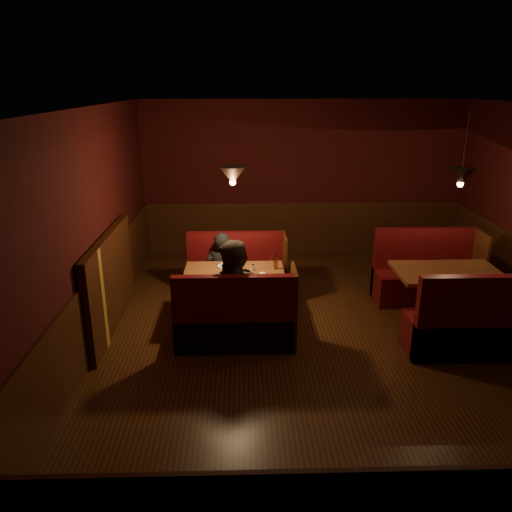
{
  "coord_description": "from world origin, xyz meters",
  "views": [
    {
      "loc": [
        -1.16,
        -5.83,
        3.16
      ],
      "look_at": [
        -0.97,
        0.54,
        0.95
      ],
      "focal_mm": 35.0,
      "sensor_mm": 36.0,
      "label": 1
    }
  ],
  "objects_px": {
    "diner_a": "(222,256)",
    "diner_b": "(236,281)",
    "main_bench_near": "(236,324)",
    "second_table": "(447,285)",
    "main_table": "(235,283)",
    "second_bench_near": "(474,329)",
    "main_bench_far": "(237,278)",
    "second_bench_far": "(425,278)"
  },
  "relations": [
    {
      "from": "diner_b",
      "to": "second_bench_far",
      "type": "bearing_deg",
      "value": 45.74
    },
    {
      "from": "second_bench_near",
      "to": "main_table",
      "type": "bearing_deg",
      "value": 160.24
    },
    {
      "from": "main_bench_far",
      "to": "diner_b",
      "type": "relative_size",
      "value": 0.88
    },
    {
      "from": "second_bench_far",
      "to": "main_table",
      "type": "bearing_deg",
      "value": -167.86
    },
    {
      "from": "main_table",
      "to": "diner_b",
      "type": "relative_size",
      "value": 0.8
    },
    {
      "from": "second_bench_near",
      "to": "diner_a",
      "type": "height_order",
      "value": "diner_a"
    },
    {
      "from": "main_table",
      "to": "second_bench_near",
      "type": "relative_size",
      "value": 0.89
    },
    {
      "from": "main_table",
      "to": "main_bench_far",
      "type": "relative_size",
      "value": 0.91
    },
    {
      "from": "main_table",
      "to": "main_bench_far",
      "type": "bearing_deg",
      "value": 88.8
    },
    {
      "from": "second_table",
      "to": "second_bench_near",
      "type": "relative_size",
      "value": 0.9
    },
    {
      "from": "second_table",
      "to": "second_bench_near",
      "type": "xyz_separation_m",
      "value": [
        0.03,
        -0.83,
        -0.23
      ]
    },
    {
      "from": "main_bench_near",
      "to": "diner_a",
      "type": "xyz_separation_m",
      "value": [
        -0.22,
        1.46,
        0.39
      ]
    },
    {
      "from": "main_bench_far",
      "to": "main_bench_near",
      "type": "height_order",
      "value": "same"
    },
    {
      "from": "main_bench_near",
      "to": "second_bench_far",
      "type": "height_order",
      "value": "second_bench_far"
    },
    {
      "from": "main_bench_far",
      "to": "second_bench_near",
      "type": "xyz_separation_m",
      "value": [
        2.88,
        -1.81,
        0.02
      ]
    },
    {
      "from": "second_bench_near",
      "to": "main_bench_near",
      "type": "bearing_deg",
      "value": 174.75
    },
    {
      "from": "main_table",
      "to": "second_bench_far",
      "type": "distance_m",
      "value": 2.97
    },
    {
      "from": "second_bench_far",
      "to": "second_bench_near",
      "type": "xyz_separation_m",
      "value": [
        0.0,
        -1.66,
        0.0
      ]
    },
    {
      "from": "main_bench_near",
      "to": "second_bench_near",
      "type": "distance_m",
      "value": 2.89
    },
    {
      "from": "second_bench_far",
      "to": "diner_b",
      "type": "height_order",
      "value": "diner_b"
    },
    {
      "from": "main_table",
      "to": "main_bench_near",
      "type": "xyz_separation_m",
      "value": [
        0.02,
        -0.78,
        -0.24
      ]
    },
    {
      "from": "main_table",
      "to": "main_bench_near",
      "type": "bearing_deg",
      "value": -88.81
    },
    {
      "from": "second_table",
      "to": "main_table",
      "type": "bearing_deg",
      "value": 175.83
    },
    {
      "from": "main_bench_near",
      "to": "second_table",
      "type": "xyz_separation_m",
      "value": [
        2.85,
        0.57,
        0.26
      ]
    },
    {
      "from": "diner_b",
      "to": "main_bench_far",
      "type": "bearing_deg",
      "value": 112.42
    },
    {
      "from": "diner_a",
      "to": "second_bench_far",
      "type": "bearing_deg",
      "value": -177.4
    },
    {
      "from": "second_bench_near",
      "to": "diner_b",
      "type": "relative_size",
      "value": 0.9
    },
    {
      "from": "main_table",
      "to": "second_table",
      "type": "xyz_separation_m",
      "value": [
        2.86,
        -0.21,
        0.02
      ]
    },
    {
      "from": "diner_a",
      "to": "second_table",
      "type": "bearing_deg",
      "value": 167.52
    },
    {
      "from": "main_bench_near",
      "to": "diner_a",
      "type": "distance_m",
      "value": 1.53
    },
    {
      "from": "main_bench_near",
      "to": "diner_b",
      "type": "relative_size",
      "value": 0.88
    },
    {
      "from": "main_bench_far",
      "to": "second_table",
      "type": "xyz_separation_m",
      "value": [
        2.85,
        -0.98,
        0.26
      ]
    },
    {
      "from": "main_table",
      "to": "main_bench_near",
      "type": "height_order",
      "value": "main_bench_near"
    },
    {
      "from": "main_table",
      "to": "main_bench_near",
      "type": "relative_size",
      "value": 0.91
    },
    {
      "from": "main_bench_far",
      "to": "second_bench_far",
      "type": "distance_m",
      "value": 2.88
    },
    {
      "from": "main_bench_near",
      "to": "diner_b",
      "type": "bearing_deg",
      "value": 87.01
    },
    {
      "from": "diner_a",
      "to": "diner_b",
      "type": "height_order",
      "value": "diner_b"
    },
    {
      "from": "main_bench_near",
      "to": "diner_a",
      "type": "bearing_deg",
      "value": 98.67
    },
    {
      "from": "second_table",
      "to": "diner_a",
      "type": "relative_size",
      "value": 0.97
    },
    {
      "from": "main_table",
      "to": "second_bench_near",
      "type": "xyz_separation_m",
      "value": [
        2.89,
        -1.04,
        -0.21
      ]
    },
    {
      "from": "diner_a",
      "to": "diner_b",
      "type": "relative_size",
      "value": 0.85
    },
    {
      "from": "second_table",
      "to": "second_bench_far",
      "type": "height_order",
      "value": "second_bench_far"
    }
  ]
}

